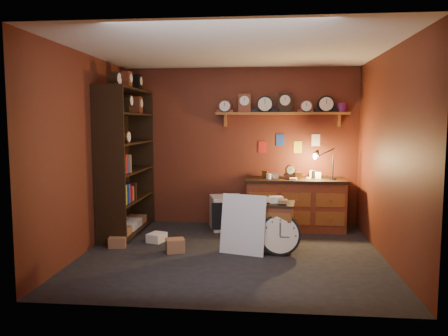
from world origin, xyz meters
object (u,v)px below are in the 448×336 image
Objects in this scene: big_round_clock at (280,235)px; shelving_unit at (125,155)px; workbench at (295,201)px; low_cabinet at (273,224)px.

shelving_unit is at bearing 158.46° from big_round_clock.
workbench is 1.50m from big_round_clock.
shelving_unit is 4.61× the size of big_round_clock.
workbench is at bearing 78.60° from big_round_clock.
shelving_unit is 2.61m from low_cabinet.
shelving_unit is 2.88m from workbench.
low_cabinet is at bearing 109.60° from big_round_clock.
low_cabinet is at bearing -107.72° from workbench.
workbench is (2.73, 0.49, -0.78)m from shelving_unit.
big_round_clock is (-0.29, -1.46, -0.20)m from workbench.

